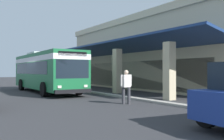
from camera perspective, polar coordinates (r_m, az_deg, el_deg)
The scene contains 6 objects.
ground at distance 24.26m, azimuth 2.63°, elevation -4.34°, with size 120.00×120.00×0.00m, color #2D2D30.
curb_strip at distance 21.25m, azimuth -6.58°, elevation -4.75°, with size 26.69×0.50×0.12m, color #9E998E.
plaza_building at distance 26.91m, azimuth 12.17°, elevation 3.42°, with size 22.54×13.71×6.89m.
transit_bus at distance 21.21m, azimuth -14.86°, elevation 0.10°, with size 11.23×2.91×3.34m.
pedestrian at distance 13.04m, azimuth 3.24°, elevation -3.37°, with size 0.34×0.71×1.77m.
potted_palm at distance 27.46m, azimuth -9.41°, elevation -2.64°, with size 1.77×2.09×2.30m.
Camera 1 is at (19.74, -6.00, 1.70)m, focal length 40.06 mm.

